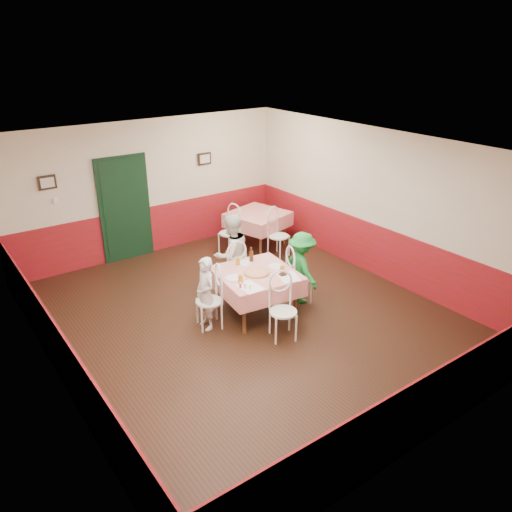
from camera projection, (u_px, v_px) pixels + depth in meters
floor at (246, 317)px, 8.30m from camera, size 7.00×7.00×0.00m
ceiling at (245, 148)px, 7.18m from camera, size 7.00×7.00×0.00m
back_wall at (150, 188)px, 10.34m from camera, size 6.00×0.10×2.80m
front_wall at (438, 341)px, 5.14m from camera, size 6.00×0.10×2.80m
left_wall at (46, 291)px, 6.14m from camera, size 0.10×7.00×2.80m
right_wall at (377, 204)px, 9.34m from camera, size 0.10×7.00×2.80m
wainscot_back at (154, 229)px, 10.69m from camera, size 6.00×0.03×1.00m
wainscot_front at (425, 409)px, 5.51m from camera, size 6.00×0.03×1.00m
wainscot_left at (58, 352)px, 6.51m from camera, size 0.03×7.00×1.00m
wainscot_right at (372, 248)px, 9.70m from camera, size 0.03×7.00×1.00m
door at (125, 210)px, 10.12m from camera, size 0.96×0.06×2.10m
picture_left at (47, 182)px, 9.05m from camera, size 0.32×0.03×0.26m
picture_right at (204, 159)px, 10.82m from camera, size 0.32×0.03×0.26m
thermostat at (56, 200)px, 9.25m from camera, size 0.10×0.03×0.10m
main_table at (256, 293)px, 8.27m from camera, size 1.35×1.35×0.77m
second_table at (258, 229)px, 11.02m from camera, size 1.37×1.37×0.77m
chair_left at (209, 301)px, 7.86m from camera, size 0.52×0.52×0.90m
chair_right at (299, 278)px, 8.62m from camera, size 0.52×0.52×0.90m
chair_far at (233, 270)px, 8.92m from camera, size 0.48×0.48×0.90m
chair_near at (283, 312)px, 7.56m from camera, size 0.54×0.54×0.90m
chair_second_a at (229, 233)px, 10.59m from camera, size 0.51×0.51×0.90m
chair_second_b at (279, 236)px, 10.43m from camera, size 0.51×0.51×0.90m
pizza at (256, 273)px, 8.08m from camera, size 0.45×0.45×0.03m
plate_left at (233, 278)px, 7.91m from camera, size 0.28×0.28×0.01m
plate_right at (276, 266)px, 8.31m from camera, size 0.28×0.28×0.01m
plate_far at (245, 263)px, 8.44m from camera, size 0.28×0.28×0.01m
glass_a at (241, 279)px, 7.72m from camera, size 0.08×0.08×0.14m
glass_b at (282, 269)px, 8.07m from camera, size 0.08×0.08×0.13m
glass_c at (238, 261)px, 8.36m from camera, size 0.08×0.08×0.13m
beer_bottle at (251, 255)px, 8.44m from camera, size 0.07×0.07×0.25m
shaker_a at (245, 286)px, 7.57m from camera, size 0.04×0.04×0.09m
shaker_b at (250, 287)px, 7.55m from camera, size 0.04×0.04×0.09m
shaker_c at (240, 285)px, 7.60m from camera, size 0.04×0.04×0.09m
menu_left at (250, 287)px, 7.64m from camera, size 0.31×0.41×0.00m
menu_right at (289, 277)px, 7.96m from camera, size 0.41×0.48×0.00m
wallet at (283, 274)px, 8.02m from camera, size 0.12×0.10×0.02m
diner_left at (206, 294)px, 7.78m from camera, size 0.31×0.45×1.20m
diner_far at (231, 254)px, 8.85m from camera, size 0.76×0.61×1.48m
diner_right at (302, 268)px, 8.56m from camera, size 0.61×0.89×1.28m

